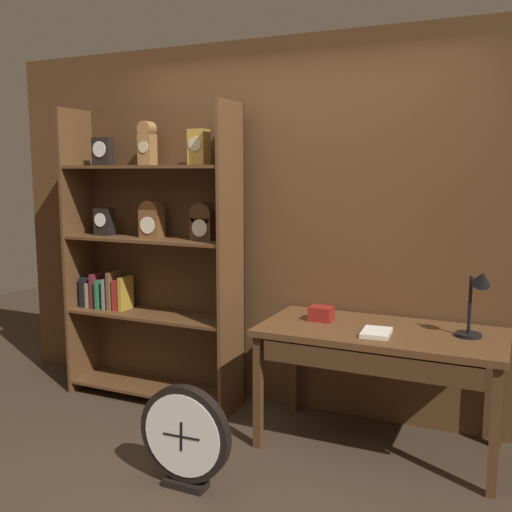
# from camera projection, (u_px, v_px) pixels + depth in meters

# --- Properties ---
(ground_plane) EXTENTS (10.00, 10.00, 0.00)m
(ground_plane) POSITION_uv_depth(u_px,v_px,m) (193.00, 500.00, 3.03)
(ground_plane) COLOR #3D2D21
(back_wood_panel) EXTENTS (4.80, 0.05, 2.60)m
(back_wood_panel) POSITION_uv_depth(u_px,v_px,m) (293.00, 227.00, 4.11)
(back_wood_panel) COLOR brown
(back_wood_panel) RESTS_ON ground
(bookshelf) EXTENTS (1.33, 0.37, 2.15)m
(bookshelf) POSITION_uv_depth(u_px,v_px,m) (152.00, 255.00, 4.29)
(bookshelf) COLOR brown
(bookshelf) RESTS_ON ground
(workbench) EXTENTS (1.44, 0.72, 0.75)m
(workbench) POSITION_uv_depth(u_px,v_px,m) (379.00, 343.00, 3.50)
(workbench) COLOR brown
(workbench) RESTS_ON ground
(desk_lamp) EXTENTS (0.20, 0.20, 0.42)m
(desk_lamp) POSITION_uv_depth(u_px,v_px,m) (477.00, 298.00, 3.28)
(desk_lamp) COLOR black
(desk_lamp) RESTS_ON workbench
(toolbox_small) EXTENTS (0.14, 0.12, 0.09)m
(toolbox_small) POSITION_uv_depth(u_px,v_px,m) (321.00, 314.00, 3.71)
(toolbox_small) COLOR maroon
(toolbox_small) RESTS_ON workbench
(open_repair_manual) EXTENTS (0.17, 0.23, 0.02)m
(open_repair_manual) POSITION_uv_depth(u_px,v_px,m) (376.00, 333.00, 3.40)
(open_repair_manual) COLOR silver
(open_repair_manual) RESTS_ON workbench
(round_clock_large) EXTENTS (0.53, 0.11, 0.57)m
(round_clock_large) POSITION_uv_depth(u_px,v_px,m) (185.00, 436.00, 3.11)
(round_clock_large) COLOR black
(round_clock_large) RESTS_ON ground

